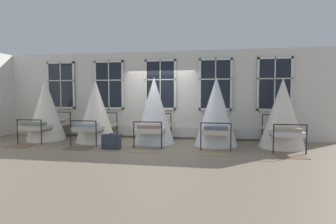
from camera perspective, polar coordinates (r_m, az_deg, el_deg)
The scene contains 14 objects.
ground at distance 9.35m, azimuth -2.88°, elevation -6.38°, with size 22.80×22.80×0.00m, color gray.
back_wall_with_windows at distance 10.32m, azimuth -1.46°, elevation 3.53°, with size 12.40×0.10×3.21m, color silver.
window_bank at distance 10.21m, azimuth -1.60°, elevation 0.96°, with size 9.17×0.10×2.83m.
cot_first at distance 10.78m, azimuth -23.89°, elevation 0.29°, with size 1.37×1.93×2.18m.
cot_second at distance 9.84m, azimuth -14.70°, elevation 0.07°, with size 1.37×1.92×2.14m.
cot_third at distance 9.17m, azimuth -2.89°, elevation 0.11°, with size 1.37×1.93×2.20m.
cot_fourth at distance 8.95m, azimuth 9.89°, elevation -0.08°, with size 1.37×1.92×2.18m.
cot_fifth at distance 9.12m, azimuth 22.52°, elevation -0.39°, with size 1.37×1.92×2.13m.
rug_first at distance 9.88m, azimuth -28.27°, elevation -6.24°, with size 0.80×0.56×0.01m, color brown.
rug_second at distance 8.78m, azimuth -17.91°, elevation -7.17°, with size 0.80×0.56×0.01m, color brown.
rug_third at distance 8.05m, azimuth -5.11°, elevation -7.99°, with size 0.80×0.56×0.01m, color #8E7A5B.
rug_fourth at distance 7.77m, azimuth 9.44°, elevation -8.45°, with size 0.80×0.56×0.01m, color #8E7A5B.
rug_fifth at distance 8.00m, azimuth 24.10°, elevation -8.37°, with size 0.80×0.56×0.01m, color brown.
suitcase_dark at distance 8.45m, azimuth -11.60°, elevation -5.99°, with size 0.56×0.22×0.47m.
Camera 1 is at (2.09, -8.96, 1.62)m, focal length 29.55 mm.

